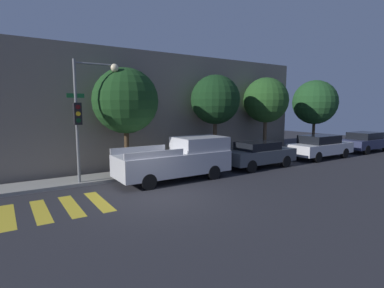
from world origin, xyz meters
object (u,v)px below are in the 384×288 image
traffic_light_pole (86,104)px  sedan_near_corner (258,154)px  sedan_middle (320,146)px  tree_far_end (266,100)px  pickup_truck (179,159)px  sedan_far_end (365,141)px  tree_behind_truck (315,102)px  tree_near_corner (126,101)px  tree_midblock (215,100)px

traffic_light_pole → sedan_near_corner: size_ratio=1.25×
sedan_middle → tree_far_end: 4.67m
sedan_middle → tree_far_end: (-3.06, 1.93, 2.96)m
pickup_truck → sedan_far_end: 16.21m
tree_behind_truck → sedan_middle: bearing=-136.1°
sedan_near_corner → pickup_truck: bearing=-180.0°
pickup_truck → tree_near_corner: bearing=132.4°
sedan_middle → traffic_light_pole: bearing=174.9°
sedan_middle → tree_midblock: bearing=164.8°
tree_midblock → traffic_light_pole: bearing=-174.8°
tree_near_corner → traffic_light_pole: bearing=-161.4°
tree_far_end → tree_near_corner: bearing=-180.0°
pickup_truck → tree_near_corner: (-1.76, 1.93, 2.65)m
sedan_middle → tree_midblock: 7.92m
tree_near_corner → tree_far_end: bearing=0.0°
tree_near_corner → tree_midblock: 5.30m
sedan_middle → sedan_far_end: size_ratio=1.04×
sedan_middle → tree_near_corner: bearing=171.2°
sedan_middle → pickup_truck: bearing=180.0°
pickup_truck → sedan_near_corner: (5.08, 0.00, -0.19)m
sedan_far_end → tree_far_end: 9.34m
tree_far_end → pickup_truck: bearing=-165.7°
tree_near_corner → tree_far_end: 9.33m
tree_far_end → tree_behind_truck: (5.06, 0.00, -0.08)m
traffic_light_pole → sedan_middle: size_ratio=1.13×
sedan_far_end → tree_midblock: bearing=171.4°
tree_near_corner → tree_midblock: (5.30, 0.00, 0.12)m
pickup_truck → tree_midblock: 4.89m
sedan_far_end → tree_near_corner: bearing=173.9°
sedan_near_corner → tree_far_end: 4.34m
tree_midblock → pickup_truck: bearing=-151.4°
traffic_light_pole → sedan_middle: traffic_light_pole is taller
sedan_middle → tree_midblock: size_ratio=0.91×
pickup_truck → sedan_near_corner: 5.08m
pickup_truck → sedan_near_corner: pickup_truck is taller
traffic_light_pole → sedan_far_end: bearing=-3.6°
sedan_middle → tree_midblock: tree_midblock is taller
sedan_far_end → tree_midblock: size_ratio=0.87×
tree_behind_truck → sedan_near_corner: bearing=-165.7°
traffic_light_pole → tree_midblock: 7.29m
sedan_near_corner → tree_near_corner: size_ratio=0.82×
sedan_near_corner → tree_midblock: (-1.55, 1.93, 2.97)m
traffic_light_pole → tree_far_end: size_ratio=1.01×
pickup_truck → tree_midblock: tree_midblock is taller
sedan_near_corner → tree_near_corner: (-6.84, 1.93, 2.84)m
pickup_truck → sedan_far_end: (16.21, 0.00, -0.19)m
pickup_truck → tree_behind_truck: 13.06m
sedan_far_end → tree_far_end: size_ratio=0.86×
sedan_middle → sedan_near_corner: bearing=180.0°
sedan_middle → tree_near_corner: 12.85m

